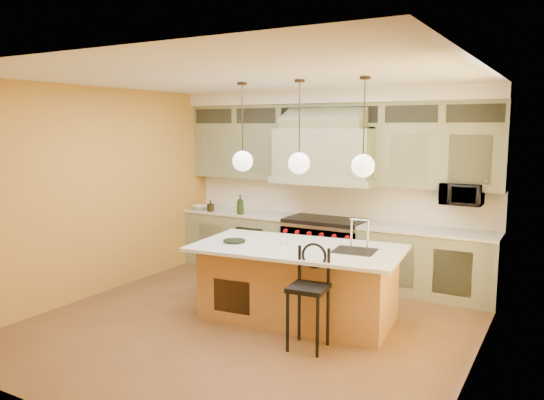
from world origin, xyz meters
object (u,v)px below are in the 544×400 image
Objects in this scene: range at (325,249)px; microwave at (462,194)px; kitchen_island at (299,281)px; counter_stool at (309,290)px.

range is 2.21× the size of microwave.
microwave reaches higher than kitchen_island.
kitchen_island is 2.34× the size of counter_stool.
range is at bearing 105.03° from counter_stool.
counter_stool is at bearing -61.57° from kitchen_island.
counter_stool is (0.90, -2.41, 0.15)m from range.
microwave is (1.54, 1.80, 0.98)m from kitchen_island.
microwave reaches higher than range.
kitchen_island is at bearing -130.60° from microwave.
microwave is at bearing 3.12° from range.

